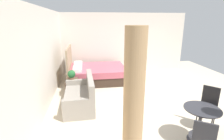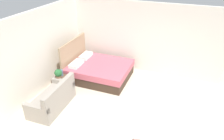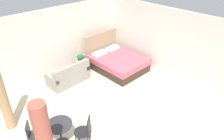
% 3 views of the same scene
% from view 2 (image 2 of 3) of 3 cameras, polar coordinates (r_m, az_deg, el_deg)
% --- Properties ---
extents(ground_plane, '(9.11, 8.73, 0.02)m').
position_cam_2_polar(ground_plane, '(6.17, 0.99, -12.80)').
color(ground_plane, beige).
extents(wall_back, '(9.11, 0.12, 2.68)m').
position_cam_2_polar(wall_back, '(6.78, -22.25, 2.70)').
color(wall_back, silver).
rests_on(wall_back, ground).
extents(wall_right, '(0.12, 5.73, 2.68)m').
position_cam_2_polar(wall_right, '(8.03, 8.81, 8.56)').
color(wall_right, silver).
rests_on(wall_right, ground).
extents(bed, '(1.77, 2.19, 1.38)m').
position_cam_2_polar(bed, '(7.82, -3.80, 0.03)').
color(bed, '#38281E').
rests_on(bed, ground).
extents(couch, '(1.57, 0.84, 0.86)m').
position_cam_2_polar(couch, '(6.58, -15.75, -7.73)').
color(couch, gray).
rests_on(couch, ground).
extents(nightstand, '(0.53, 0.38, 0.49)m').
position_cam_2_polar(nightstand, '(7.35, -13.75, -3.57)').
color(nightstand, brown).
rests_on(nightstand, ground).
extents(potted_plant, '(0.25, 0.25, 0.35)m').
position_cam_2_polar(potted_plant, '(7.04, -14.44, -1.04)').
color(potted_plant, brown).
rests_on(potted_plant, nightstand).
extents(vase, '(0.10, 0.10, 0.22)m').
position_cam_2_polar(vase, '(7.25, -13.59, -0.73)').
color(vase, slate).
rests_on(vase, nightstand).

